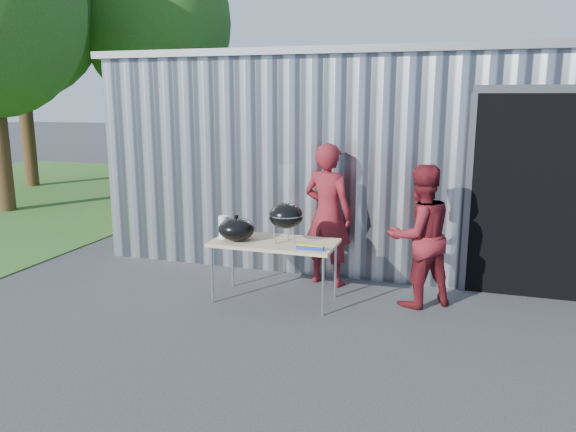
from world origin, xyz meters
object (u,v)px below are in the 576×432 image
(kettle_grill, at_px, (286,208))
(person_cook, at_px, (328,215))
(person_bystander, at_px, (420,236))
(folding_table, at_px, (274,244))

(kettle_grill, distance_m, person_cook, 0.93)
(person_cook, bearing_deg, kettle_grill, 86.67)
(kettle_grill, xyz_separation_m, person_cook, (0.31, 0.84, -0.23))
(kettle_grill, distance_m, person_bystander, 1.61)
(folding_table, height_order, kettle_grill, kettle_grill)
(person_cook, bearing_deg, folding_table, 77.04)
(folding_table, distance_m, kettle_grill, 0.49)
(person_cook, height_order, person_bystander, person_cook)
(kettle_grill, height_order, person_cook, person_cook)
(person_bystander, bearing_deg, person_cook, -55.80)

